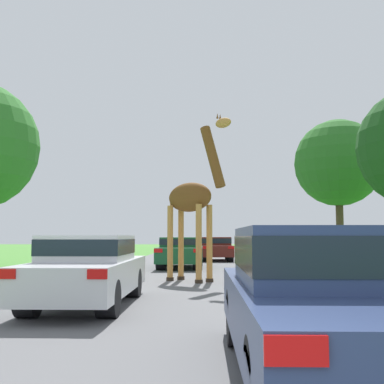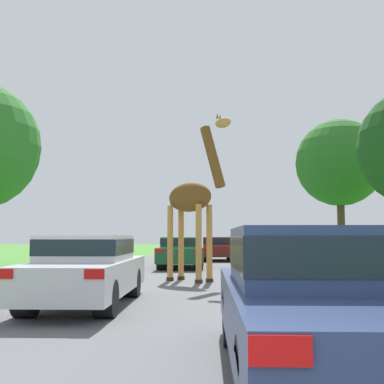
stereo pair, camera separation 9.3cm
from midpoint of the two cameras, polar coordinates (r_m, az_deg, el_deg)
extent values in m
cube|color=#5B5B5E|center=(31.30, 0.59, -7.78)|extent=(7.31, 120.00, 0.00)
cylinder|color=#B77F3D|center=(14.74, 1.90, -6.08)|extent=(0.18, 0.18, 2.35)
cylinder|color=#2D2319|center=(14.80, 1.91, -10.41)|extent=(0.24, 0.24, 0.11)
cylinder|color=#B77F3D|center=(14.36, 0.62, -6.11)|extent=(0.18, 0.18, 2.35)
cylinder|color=#2D2319|center=(14.42, 0.62, -10.55)|extent=(0.24, 0.24, 0.11)
cylinder|color=#B77F3D|center=(15.53, -1.49, -6.04)|extent=(0.18, 0.18, 2.35)
cylinder|color=#2D2319|center=(15.59, -1.50, -10.15)|extent=(0.24, 0.24, 0.11)
cylinder|color=#B77F3D|center=(15.17, -2.78, -6.05)|extent=(0.18, 0.18, 2.35)
cylinder|color=#2D2319|center=(15.23, -2.80, -10.26)|extent=(0.24, 0.24, 0.11)
ellipsoid|color=brown|center=(14.99, -0.47, -0.62)|extent=(1.67, 1.55, 0.91)
cylinder|color=brown|center=(14.52, 2.28, 4.21)|extent=(0.88, 0.81, 1.95)
ellipsoid|color=#B77F3D|center=(14.46, 3.54, 8.18)|extent=(0.58, 0.55, 0.30)
cylinder|color=#B77F3D|center=(15.51, -2.69, -3.16)|extent=(0.06, 0.06, 1.29)
cone|color=brown|center=(14.67, 3.17, 8.91)|extent=(0.07, 0.07, 0.16)
cone|color=brown|center=(14.57, 2.84, 9.01)|extent=(0.07, 0.07, 0.16)
cube|color=navy|center=(5.00, 14.75, -14.01)|extent=(1.74, 4.78, 0.62)
cube|color=navy|center=(4.94, 14.59, -7.29)|extent=(1.56, 2.15, 0.55)
cube|color=#19232D|center=(4.94, 14.58, -6.97)|extent=(1.58, 2.17, 0.33)
cube|color=red|center=(2.50, 11.11, -17.96)|extent=(0.31, 0.03, 0.15)
cylinder|color=black|center=(6.34, 5.39, -14.59)|extent=(0.35, 0.71, 0.71)
cylinder|color=black|center=(6.58, 17.94, -14.02)|extent=(0.35, 0.71, 0.71)
cube|color=silver|center=(9.99, -12.48, -9.71)|extent=(1.72, 4.65, 0.63)
cube|color=silver|center=(9.96, -12.42, -6.49)|extent=(1.54, 2.09, 0.50)
cube|color=#19232D|center=(9.96, -12.42, -6.34)|extent=(1.56, 2.11, 0.30)
cube|color=red|center=(7.98, -21.54, -9.03)|extent=(0.31, 0.03, 0.15)
cube|color=red|center=(7.55, -11.51, -9.52)|extent=(0.31, 0.03, 0.15)
cylinder|color=black|center=(11.53, -14.18, -10.38)|extent=(0.34, 0.65, 0.65)
cylinder|color=black|center=(11.24, -7.31, -10.63)|extent=(0.34, 0.65, 0.65)
cylinder|color=black|center=(8.89, -19.13, -11.83)|extent=(0.34, 0.65, 0.65)
cylinder|color=black|center=(8.51, -10.24, -12.34)|extent=(0.34, 0.65, 0.65)
cube|color=#144C28|center=(21.37, -1.46, -7.37)|extent=(1.90, 4.70, 0.63)
cube|color=#144C28|center=(21.36, -1.45, -5.96)|extent=(1.71, 2.12, 0.42)
cube|color=#19232D|center=(21.36, -1.45, -5.90)|extent=(1.73, 2.14, 0.25)
cube|color=red|center=(19.07, -4.17, -6.94)|extent=(0.34, 0.03, 0.15)
cube|color=red|center=(18.98, 0.54, -6.96)|extent=(0.34, 0.03, 0.15)
cylinder|color=black|center=(22.84, -3.19, -7.90)|extent=(0.38, 0.65, 0.65)
cylinder|color=black|center=(22.76, 0.65, -7.92)|extent=(0.38, 0.65, 0.65)
cylinder|color=black|center=(20.03, -3.86, -8.27)|extent=(0.38, 0.65, 0.65)
cylinder|color=black|center=(19.95, 0.53, -8.30)|extent=(0.38, 0.65, 0.65)
cube|color=#561914|center=(27.57, 2.80, -6.94)|extent=(1.81, 3.96, 0.60)
cube|color=#561914|center=(27.56, 2.80, -5.84)|extent=(1.63, 1.78, 0.46)
cube|color=#19232D|center=(27.56, 2.80, -5.79)|extent=(1.65, 1.80, 0.28)
cube|color=red|center=(25.57, 1.23, -6.60)|extent=(0.33, 0.03, 0.15)
cube|color=red|center=(25.60, 4.57, -6.58)|extent=(0.33, 0.03, 0.15)
cylinder|color=black|center=(28.76, 1.30, -7.39)|extent=(0.36, 0.62, 0.62)
cylinder|color=black|center=(28.79, 4.20, -7.37)|extent=(0.36, 0.62, 0.62)
cylinder|color=black|center=(26.38, 1.28, -7.58)|extent=(0.36, 0.62, 0.62)
cylinder|color=black|center=(26.42, 4.45, -7.56)|extent=(0.36, 0.62, 0.62)
cylinder|color=#4C3828|center=(24.52, 17.01, -3.18)|extent=(0.36, 0.36, 4.35)
sphere|color=#286623|center=(24.77, 16.83, 3.33)|extent=(4.27, 4.27, 4.27)
camera|label=1|loc=(0.05, -90.18, 0.02)|focal=45.00mm
camera|label=2|loc=(0.05, 89.82, -0.02)|focal=45.00mm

